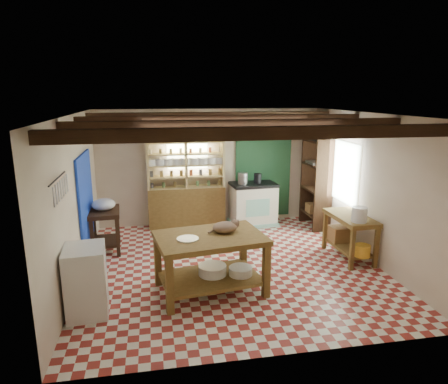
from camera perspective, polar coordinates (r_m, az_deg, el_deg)
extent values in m
cube|color=maroon|center=(7.07, 1.01, -10.59)|extent=(5.00, 5.00, 0.02)
cube|color=#494A4E|center=(6.45, 1.11, 11.04)|extent=(5.00, 5.00, 0.02)
cube|color=beige|center=(9.05, -2.08, 3.56)|extent=(5.00, 0.04, 2.60)
cube|color=beige|center=(4.33, 7.68, -8.18)|extent=(5.00, 0.04, 2.60)
cube|color=beige|center=(6.63, -20.64, -1.17)|extent=(0.04, 5.00, 2.60)
cube|color=beige|center=(7.53, 20.05, 0.61)|extent=(0.04, 5.00, 2.60)
cube|color=#372113|center=(6.45, 1.11, 9.97)|extent=(5.00, 3.80, 0.15)
cube|color=#193CC0|center=(7.53, -19.14, -0.88)|extent=(0.04, 1.40, 1.60)
cube|color=#1E4C2B|center=(9.29, 5.62, 3.45)|extent=(1.30, 0.04, 2.30)
cube|color=beige|center=(8.91, -5.28, 5.95)|extent=(0.90, 0.02, 0.80)
cube|color=beige|center=(8.36, 16.58, 2.82)|extent=(0.02, 1.30, 1.20)
cube|color=black|center=(5.36, -22.60, 0.54)|extent=(0.06, 0.90, 0.28)
cube|color=black|center=(8.77, 6.52, 8.95)|extent=(0.86, 0.12, 0.36)
cube|color=tan|center=(8.84, -5.42, 1.94)|extent=(1.70, 0.34, 2.20)
cube|color=#372113|center=(9.06, 13.02, 1.29)|extent=(0.40, 0.86, 2.00)
cube|color=brown|center=(6.08, -1.97, -10.17)|extent=(1.71, 1.27, 0.89)
cube|color=white|center=(9.08, 4.16, -1.72)|extent=(1.04, 0.74, 0.97)
cube|color=#372113|center=(7.90, -16.57, -5.29)|extent=(0.60, 0.84, 0.81)
cube|color=silver|center=(5.80, -19.09, -11.87)|extent=(0.57, 0.67, 0.95)
cube|color=brown|center=(7.61, 17.45, -6.11)|extent=(0.59, 1.13, 0.80)
ellipsoid|color=#906F54|center=(6.00, 0.13, -5.06)|extent=(0.44, 0.39, 0.17)
cylinder|color=#B9B9C1|center=(5.77, -5.20, -6.68)|extent=(0.36, 0.36, 0.02)
cylinder|color=silver|center=(6.19, -1.65, -11.07)|extent=(0.49, 0.49, 0.15)
cylinder|color=silver|center=(6.19, 2.38, -11.20)|extent=(0.41, 0.41, 0.12)
cylinder|color=#B9B9C1|center=(8.86, 2.70, 1.97)|extent=(0.23, 0.23, 0.25)
cylinder|color=black|center=(8.97, 4.83, 1.97)|extent=(0.18, 0.18, 0.21)
ellipsoid|color=silver|center=(7.75, -16.83, -1.71)|extent=(0.46, 0.46, 0.22)
cylinder|color=silver|center=(7.14, 18.77, -3.06)|extent=(0.27, 0.27, 0.26)
cube|color=olive|center=(7.87, 16.36, -5.74)|extent=(0.41, 0.33, 0.28)
cylinder|color=gold|center=(7.28, 19.14, -7.90)|extent=(0.28, 0.28, 0.20)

